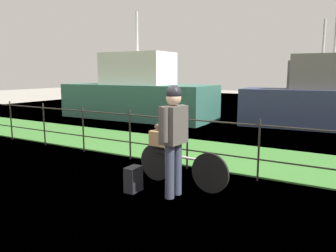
% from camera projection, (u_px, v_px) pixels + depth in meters
% --- Properties ---
extents(ground_plane, '(60.00, 60.00, 0.00)m').
position_uv_depth(ground_plane, '(94.00, 191.00, 5.22)').
color(ground_plane, gray).
extents(grass_strip, '(27.00, 2.40, 0.03)m').
position_uv_depth(grass_strip, '(187.00, 150.00, 7.93)').
color(grass_strip, '#38702D').
rests_on(grass_strip, ground).
extents(harbor_water, '(30.00, 30.00, 0.00)m').
position_uv_depth(harbor_water, '(265.00, 117.00, 13.85)').
color(harbor_water, '#426684').
rests_on(harbor_water, ground).
extents(iron_fence, '(18.04, 0.04, 1.08)m').
position_uv_depth(iron_fence, '(157.00, 134.00, 6.70)').
color(iron_fence, '#28231E').
rests_on(iron_fence, ground).
extents(bicycle_main, '(1.70, 0.22, 0.64)m').
position_uv_depth(bicycle_main, '(180.00, 166.00, 5.43)').
color(bicycle_main, black).
rests_on(bicycle_main, ground).
extents(wooden_crate, '(0.36, 0.29, 0.25)m').
position_uv_depth(wooden_crate, '(161.00, 138.00, 5.58)').
color(wooden_crate, '#A87F51').
rests_on(wooden_crate, bicycle_main).
extents(terrier_dog, '(0.32, 0.16, 0.18)m').
position_uv_depth(terrier_dog, '(163.00, 127.00, 5.54)').
color(terrier_dog, '#4C3D2D').
rests_on(terrier_dog, wooden_crate).
extents(cyclist_person, '(0.29, 0.54, 1.68)m').
position_uv_depth(cyclist_person, '(174.00, 131.00, 4.86)').
color(cyclist_person, '#383D51').
rests_on(cyclist_person, ground).
extents(backpack_on_paving, '(0.18, 0.28, 0.40)m').
position_uv_depth(backpack_on_paving, '(133.00, 179.00, 5.19)').
color(backpack_on_paving, black).
rests_on(backpack_on_paving, ground).
extents(moored_boat_near, '(6.40, 2.52, 4.26)m').
position_uv_depth(moored_boat_near, '(138.00, 94.00, 13.56)').
color(moored_boat_near, '#336656').
rests_on(moored_boat_near, ground).
extents(moored_boat_mid, '(5.92, 2.06, 4.07)m').
position_uv_depth(moored_boat_mid, '(331.00, 101.00, 10.93)').
color(moored_boat_mid, '#2D3856').
rests_on(moored_boat_mid, ground).
extents(moored_boat_far, '(5.42, 2.74, 3.96)m').
position_uv_depth(moored_boat_far, '(320.00, 98.00, 13.40)').
color(moored_boat_far, '#336656').
rests_on(moored_boat_far, ground).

